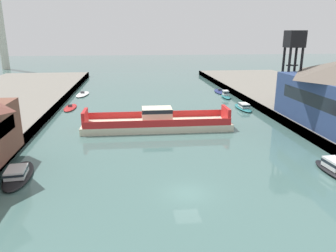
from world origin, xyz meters
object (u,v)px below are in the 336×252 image
object	(u,v)px
chain_ferry	(157,122)
moored_boat_near_left	(83,94)
moored_boat_far_right	(18,174)
moored_boat_mid_right	(220,91)
moored_boat_near_right	(336,169)
moored_boat_mid_left	(70,107)
crane_tower	(294,50)
moored_boat_upstream_a	(226,95)
moored_boat_far_left	(243,107)

from	to	relation	value
chain_ferry	moored_boat_near_left	distance (m)	34.94
chain_ferry	moored_boat_far_right	size ratio (longest dim) A/B	2.91
moored_boat_mid_right	moored_boat_near_right	bearing A→B (deg)	-91.01
moored_boat_mid_left	crane_tower	xyz separation A→B (m)	(41.17, -11.26, 11.83)
moored_boat_far_right	moored_boat_upstream_a	xyz separation A→B (m)	(34.73, 40.61, 0.15)
moored_boat_upstream_a	crane_tower	xyz separation A→B (m)	(6.20, -18.69, 11.40)
moored_boat_near_left	moored_boat_far_left	size ratio (longest dim) A/B	1.07
moored_boat_near_right	moored_boat_mid_right	world-z (taller)	moored_boat_near_right
moored_boat_far_right	chain_ferry	bearing A→B (deg)	45.85
moored_boat_near_right	moored_boat_upstream_a	size ratio (longest dim) A/B	1.24
moored_boat_mid_left	moored_boat_upstream_a	bearing A→B (deg)	12.00
moored_boat_mid_left	moored_boat_far_right	size ratio (longest dim) A/B	0.89
moored_boat_mid_right	moored_boat_far_left	bearing A→B (deg)	-91.63
moored_boat_mid_right	crane_tower	world-z (taller)	crane_tower
moored_boat_mid_left	moored_boat_far_left	world-z (taller)	moored_boat_far_left
moored_boat_far_left	moored_boat_far_right	xyz separation A→B (m)	(-34.80, -28.40, -0.01)
moored_boat_upstream_a	moored_boat_near_left	bearing A→B (deg)	168.20
moored_boat_far_right	crane_tower	size ratio (longest dim) A/B	0.59
moored_boat_mid_right	moored_boat_upstream_a	size ratio (longest dim) A/B	1.40
moored_boat_near_left	moored_boat_mid_right	size ratio (longest dim) A/B	1.00
moored_boat_far_left	moored_boat_near_left	bearing A→B (deg)	150.67
moored_boat_far_left	moored_boat_upstream_a	xyz separation A→B (m)	(-0.08, 12.21, 0.14)
moored_boat_far_right	crane_tower	bearing A→B (deg)	28.18
moored_boat_far_left	moored_boat_mid_right	bearing A→B (deg)	88.37
chain_ferry	moored_boat_upstream_a	size ratio (longest dim) A/B	4.11
chain_ferry	moored_boat_far_left	distance (m)	21.86
chain_ferry	moored_boat_upstream_a	bearing A→B (deg)	52.27
chain_ferry	moored_boat_far_right	world-z (taller)	chain_ferry
moored_boat_mid_left	moored_boat_far_left	size ratio (longest dim) A/B	0.95
moored_boat_mid_left	crane_tower	bearing A→B (deg)	-15.29
chain_ferry	moored_boat_mid_left	distance (m)	23.31
moored_boat_mid_right	moored_boat_upstream_a	bearing A→B (deg)	-94.83
chain_ferry	crane_tower	distance (m)	27.45
moored_boat_mid_left	moored_boat_mid_right	distance (m)	38.66
moored_boat_near_left	moored_boat_far_right	world-z (taller)	moored_boat_far_right
moored_boat_near_right	moored_boat_far_left	distance (m)	31.24
moored_boat_mid_left	moored_boat_far_right	distance (m)	33.18
moored_boat_mid_right	moored_boat_near_left	bearing A→B (deg)	-179.36
moored_boat_mid_left	moored_boat_far_left	bearing A→B (deg)	-7.77
moored_boat_mid_left	moored_boat_mid_right	bearing A→B (deg)	22.87
moored_boat_far_left	moored_boat_far_right	size ratio (longest dim) A/B	0.93
chain_ferry	moored_boat_far_left	size ratio (longest dim) A/B	3.12
crane_tower	chain_ferry	bearing A→B (deg)	-168.22
moored_boat_mid_right	moored_boat_far_left	distance (m)	19.82
moored_boat_near_right	moored_boat_far_right	xyz separation A→B (m)	(-34.47, 2.84, -0.10)
moored_boat_mid_left	moored_boat_upstream_a	distance (m)	35.76
crane_tower	moored_boat_upstream_a	bearing A→B (deg)	108.35
moored_boat_near_left	moored_boat_mid_left	distance (m)	14.64
moored_boat_far_left	crane_tower	distance (m)	14.58
moored_boat_mid_right	moored_boat_far_right	distance (m)	59.79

